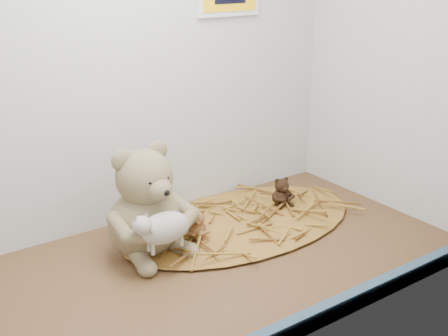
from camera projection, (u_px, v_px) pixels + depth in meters
alcove_shell at (164, 50)px, 109.64cm from camera, size 120.40×60.20×90.40cm
front_rail at (282, 333)px, 95.59cm from camera, size 119.28×2.20×3.60cm
straw_bed at (242, 222)px, 138.98cm from camera, size 63.18×36.68×1.22cm
main_teddy at (144, 200)px, 121.78cm from camera, size 22.75×23.72×25.06cm
toy_lamb at (165, 228)px, 115.91cm from camera, size 14.62×8.92×9.45cm
mini_teddy_tan at (196, 223)px, 128.42cm from camera, size 8.46×8.57×7.45cm
mini_teddy_brown at (281, 190)px, 146.50cm from camera, size 7.10×7.38×7.57cm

